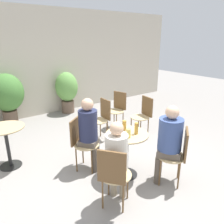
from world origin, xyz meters
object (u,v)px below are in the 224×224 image
at_px(bistro_chair_4, 118,107).
at_px(seated_person_0, 89,128).
at_px(potted_plant_1, 67,89).
at_px(bistro_chair_0, 81,139).
at_px(potted_plant_0, 7,94).
at_px(bistro_chair_6, 102,116).
at_px(cafe_table_far, 6,138).
at_px(beer_glass_1, 129,133).
at_px(bistro_chair_2, 178,152).
at_px(bistro_chair_5, 144,113).
at_px(bistro_chair_1, 114,173).
at_px(seated_person_2, 169,139).
at_px(seated_person_1, 117,155).
at_px(beer_glass_3, 124,125).
at_px(cafe_table_near, 127,144).
at_px(beer_glass_2, 136,128).
at_px(beer_glass_0, 118,130).

height_order(bistro_chair_4, seated_person_0, seated_person_0).
bearing_deg(potted_plant_1, bistro_chair_0, -111.10).
distance_m(bistro_chair_4, potted_plant_0, 2.83).
bearing_deg(potted_plant_1, bistro_chair_6, -95.36).
distance_m(cafe_table_far, seated_person_0, 1.46).
height_order(bistro_chair_0, beer_glass_1, bistro_chair_0).
bearing_deg(bistro_chair_2, bistro_chair_5, -155.38).
relative_size(cafe_table_far, bistro_chair_1, 0.83).
bearing_deg(bistro_chair_5, cafe_table_far, -92.51).
distance_m(cafe_table_far, bistro_chair_0, 1.30).
bearing_deg(potted_plant_0, seated_person_2, -70.71).
height_order(bistro_chair_2, bistro_chair_4, same).
xyz_separation_m(seated_person_1, beer_glass_3, (0.56, 0.53, 0.11)).
bearing_deg(bistro_chair_6, cafe_table_near, -16.03).
bearing_deg(cafe_table_near, beer_glass_3, 68.68).
xyz_separation_m(bistro_chair_0, bistro_chair_1, (-0.14, -1.11, 0.00)).
height_order(bistro_chair_5, beer_glass_3, beer_glass_3).
bearing_deg(bistro_chair_5, bistro_chair_0, -72.42).
bearing_deg(seated_person_1, bistro_chair_5, -90.97).
height_order(bistro_chair_2, beer_glass_2, beer_glass_2).
bearing_deg(beer_glass_1, potted_plant_0, 104.51).
relative_size(cafe_table_far, beer_glass_0, 4.53).
height_order(cafe_table_near, beer_glass_2, beer_glass_2).
distance_m(beer_glass_2, potted_plant_0, 3.79).
xyz_separation_m(bistro_chair_1, bistro_chair_4, (1.75, 2.18, 0.00)).
distance_m(beer_glass_0, potted_plant_0, 3.58).
relative_size(bistro_chair_1, bistro_chair_4, 1.00).
relative_size(bistro_chair_2, bistro_chair_4, 1.00).
distance_m(cafe_table_near, bistro_chair_4, 2.04).
relative_size(cafe_table_far, beer_glass_1, 5.31).
bearing_deg(cafe_table_far, bistro_chair_1, -65.45).
height_order(bistro_chair_5, seated_person_2, seated_person_2).
distance_m(bistro_chair_0, seated_person_2, 1.45).
height_order(bistro_chair_4, beer_glass_2, beer_glass_2).
bearing_deg(seated_person_0, seated_person_1, -134.96).
bearing_deg(potted_plant_0, seated_person_0, -78.36).
distance_m(beer_glass_2, beer_glass_3, 0.23).
bearing_deg(bistro_chair_4, bistro_chair_6, -81.60).
height_order(cafe_table_near, bistro_chair_6, bistro_chair_6).
relative_size(bistro_chair_6, beer_glass_3, 5.56).
height_order(bistro_chair_2, seated_person_0, seated_person_0).
relative_size(bistro_chair_0, seated_person_2, 0.72).
height_order(cafe_table_far, bistro_chair_6, bistro_chair_6).
xyz_separation_m(bistro_chair_2, potted_plant_1, (0.16, 4.19, 0.17)).
bearing_deg(bistro_chair_1, potted_plant_0, -32.31).
bearing_deg(beer_glass_0, bistro_chair_4, 52.52).
bearing_deg(potted_plant_1, potted_plant_0, -178.75).
distance_m(bistro_chair_2, seated_person_2, 0.25).
bearing_deg(bistro_chair_1, beer_glass_3, -85.43).
xyz_separation_m(bistro_chair_6, beer_glass_0, (-0.57, -1.33, 0.28)).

